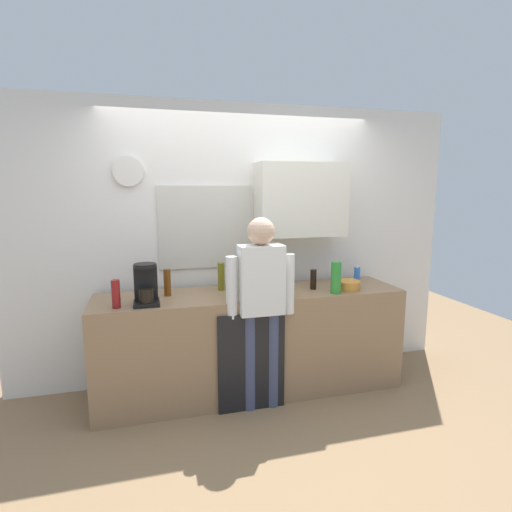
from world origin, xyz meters
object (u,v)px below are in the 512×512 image
at_px(bottle_olive_oil, 221,276).
at_px(potted_plant, 245,280).
at_px(bottle_amber_beer, 167,283).
at_px(mixing_bowl, 348,285).
at_px(person_at_sink, 261,298).
at_px(dish_soap, 357,275).
at_px(cup_yellow_cup, 284,289).
at_px(bottle_dark_sauce, 313,279).
at_px(coffee_maker, 146,286).
at_px(bottle_red_vinegar, 116,294).
at_px(bottle_clear_soda, 336,278).

bearing_deg(bottle_olive_oil, potted_plant, -56.17).
xyz_separation_m(bottle_amber_beer, mixing_bowl, (1.59, -0.20, -0.08)).
height_order(bottle_olive_oil, person_at_sink, person_at_sink).
bearing_deg(dish_soap, bottle_amber_beer, -179.16).
bearing_deg(cup_yellow_cup, potted_plant, 174.55).
xyz_separation_m(bottle_amber_beer, dish_soap, (1.81, 0.03, -0.04)).
bearing_deg(bottle_olive_oil, mixing_bowl, -13.63).
relative_size(mixing_bowl, dish_soap, 1.22).
bearing_deg(bottle_dark_sauce, dish_soap, 14.62).
xyz_separation_m(coffee_maker, bottle_red_vinegar, (-0.22, -0.05, -0.04)).
xyz_separation_m(potted_plant, person_at_sink, (0.08, -0.21, -0.10)).
relative_size(potted_plant, dish_soap, 1.28).
bearing_deg(person_at_sink, bottle_olive_oil, 111.81).
bearing_deg(bottle_red_vinegar, mixing_bowl, 1.86).
bearing_deg(potted_plant, bottle_clear_soda, -9.42).
bearing_deg(dish_soap, person_at_sink, -159.81).
xyz_separation_m(coffee_maker, bottle_dark_sauce, (1.46, 0.11, -0.06)).
distance_m(coffee_maker, potted_plant, 0.81).
distance_m(bottle_dark_sauce, cup_yellow_cup, 0.33).
height_order(bottle_amber_beer, dish_soap, bottle_amber_beer).
relative_size(bottle_clear_soda, mixing_bowl, 1.27).
xyz_separation_m(bottle_red_vinegar, bottle_amber_beer, (0.40, 0.26, 0.01)).
distance_m(bottle_red_vinegar, bottle_olive_oil, 0.94).
bearing_deg(bottle_red_vinegar, bottle_dark_sauce, 5.26).
distance_m(bottle_red_vinegar, bottle_dark_sauce, 1.69).
xyz_separation_m(mixing_bowl, potted_plant, (-0.95, 0.03, 0.09)).
bearing_deg(bottle_olive_oil, bottle_clear_soda, -21.36).
distance_m(bottle_clear_soda, bottle_dark_sauce, 0.23).
bearing_deg(bottle_red_vinegar, dish_soap, 7.49).
distance_m(bottle_dark_sauce, person_at_sink, 0.63).
bearing_deg(bottle_dark_sauce, cup_yellow_cup, -163.50).
bearing_deg(bottle_clear_soda, bottle_olive_oil, 158.64).
bearing_deg(bottle_red_vinegar, cup_yellow_cup, 2.63).
height_order(dish_soap, person_at_sink, person_at_sink).
bearing_deg(bottle_clear_soda, person_at_sink, -173.85).
bearing_deg(coffee_maker, person_at_sink, -10.11).
height_order(mixing_bowl, dish_soap, dish_soap).
height_order(bottle_dark_sauce, person_at_sink, person_at_sink).
bearing_deg(bottle_red_vinegar, bottle_olive_oil, 20.96).
relative_size(coffee_maker, potted_plant, 1.43).
height_order(bottle_clear_soda, potted_plant, bottle_clear_soda).
distance_m(coffee_maker, cup_yellow_cup, 1.16).
height_order(bottle_red_vinegar, bottle_dark_sauce, bottle_red_vinegar).
bearing_deg(bottle_amber_beer, potted_plant, -14.71).
xyz_separation_m(bottle_red_vinegar, bottle_olive_oil, (0.87, 0.33, 0.01)).
xyz_separation_m(bottle_clear_soda, potted_plant, (-0.78, 0.13, -0.01)).
relative_size(bottle_dark_sauce, person_at_sink, 0.11).
bearing_deg(mixing_bowl, bottle_olive_oil, 166.37).
height_order(coffee_maker, mixing_bowl, coffee_maker).
distance_m(bottle_clear_soda, bottle_amber_beer, 1.45).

